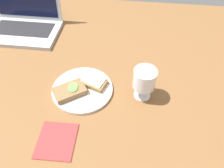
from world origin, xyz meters
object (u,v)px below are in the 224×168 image
Objects in this scene: sandwich_with_cucumber at (70,91)px; laptop at (23,22)px; plate at (82,89)px; napkin at (57,140)px; sandwich_with_cheese at (94,82)px; wine_glass at (144,80)px.

laptop reaches higher than sandwich_with_cucumber.
plate is 22.02cm from napkin.
sandwich_with_cheese is 0.84× the size of napkin.
wine_glass is (22.68, 0.39, 7.61)cm from plate.
sandwich_with_cheese is 53.47cm from laptop.
wine_glass is 35.35cm from napkin.
laptop reaches higher than sandwich_with_cheese.
sandwich_with_cucumber is 1.22× the size of sandwich_with_cheese.
sandwich_with_cucumber and sandwich_with_cheese have the same top height.
wine_glass is at bearing -7.12° from sandwich_with_cheese.
sandwich_with_cucumber reaches higher than napkin.
plate reaches higher than napkin.
plate is 52.43cm from laptop.
napkin is (-26.40, -22.08, -8.03)cm from wine_glass.
napkin is (33.58, -58.31, -4.45)cm from laptop.
sandwich_with_cucumber is 27.40cm from wine_glass.
sandwich_with_cucumber is 19.14cm from napkin.
wine_glass reaches higher than sandwich_with_cucumber.
laptop is at bearing 148.87° from wine_glass.
sandwich_with_cheese is 0.88× the size of wine_glass.
laptop is (-59.98, 36.23, -3.58)cm from wine_glass.
napkin is (-7.72, -24.42, -2.27)cm from sandwich_with_cheese.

